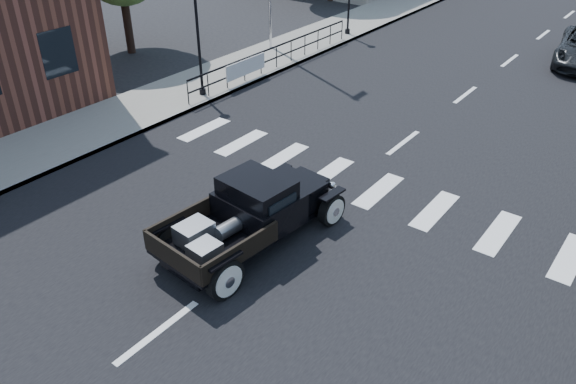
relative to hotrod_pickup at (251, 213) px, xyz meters
The scene contains 8 objects.
ground 0.94m from the hotrod_pickup, 29.17° to the right, with size 120.00×120.00×0.00m, color black.
road 14.80m from the hotrod_pickup, 88.41° to the left, with size 14.00×80.00×0.02m, color black.
road_markings 9.81m from the hotrod_pickup, 87.60° to the left, with size 12.00×60.00×0.06m, color silver, non-canonical shape.
sidewalk_left 16.86m from the hotrod_pickup, 118.71° to the left, with size 3.00×80.00×0.15m, color gray.
railing 11.96m from the hotrod_pickup, 125.19° to the left, with size 0.08×10.00×1.00m, color black, non-canonical shape.
banner 10.34m from the hotrod_pickup, 131.23° to the left, with size 0.04×2.20×0.60m, color silver, non-canonical shape.
lamp_post_b 9.31m from the hotrod_pickup, 141.25° to the left, with size 0.36×0.36×3.85m, color black, non-canonical shape.
hotrod_pickup is the anchor object (origin of this frame).
Camera 1 is at (6.52, -7.62, 7.71)m, focal length 35.00 mm.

